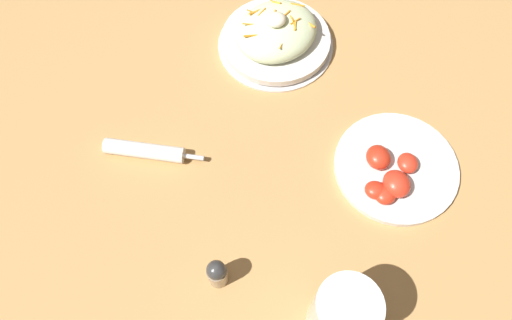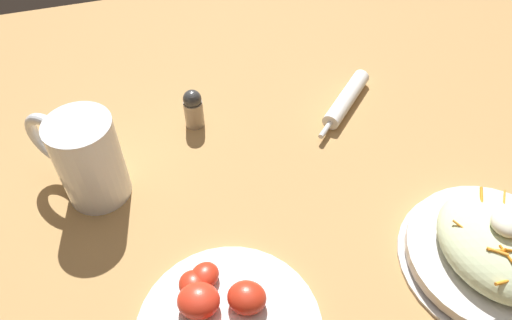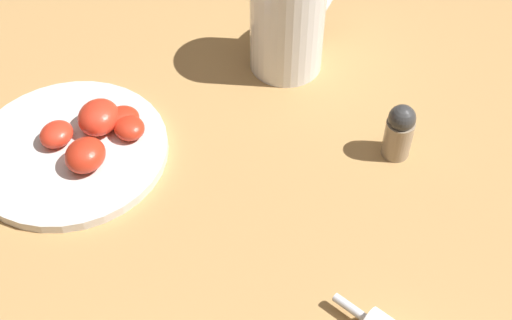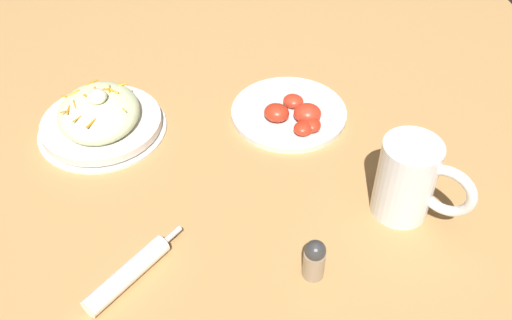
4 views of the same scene
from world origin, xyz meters
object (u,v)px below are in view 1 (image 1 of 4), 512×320
beer_mug (342,318)px  salt_shaker (217,273)px  salad_plate (276,36)px  napkin_roll (145,151)px  tomato_plate (394,169)px

beer_mug → salt_shaker: (0.10, -0.16, -0.03)m
salad_plate → napkin_roll: (0.33, 0.05, -0.01)m
beer_mug → salt_shaker: size_ratio=1.95×
salad_plate → salt_shaker: bearing=40.0°
napkin_roll → tomato_plate: bearing=137.2°
salt_shaker → beer_mug: bearing=120.7°
beer_mug → tomato_plate: 0.28m
beer_mug → salt_shaker: bearing=-59.3°
salad_plate → beer_mug: 0.54m
napkin_roll → tomato_plate: tomato_plate is taller
napkin_roll → salt_shaker: (0.03, 0.26, 0.02)m
salt_shaker → napkin_roll: bearing=-96.5°
tomato_plate → salt_shaker: salt_shaker is taller
salt_shaker → tomato_plate: bearing=173.8°
salad_plate → napkin_roll: bearing=8.5°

